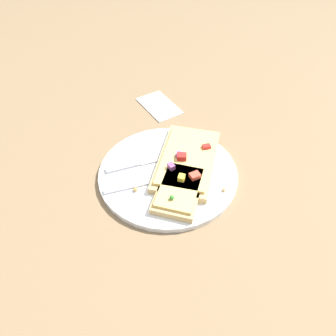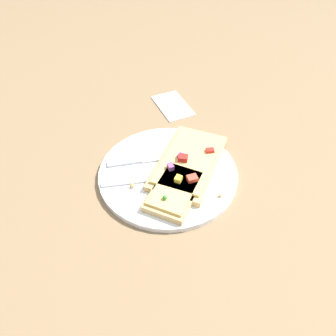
% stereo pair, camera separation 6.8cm
% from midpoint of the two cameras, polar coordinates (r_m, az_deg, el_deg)
% --- Properties ---
extents(ground_plane, '(4.00, 4.00, 0.00)m').
position_cam_midpoint_polar(ground_plane, '(0.70, -2.80, -1.41)').
color(ground_plane, '#7F6647').
extents(plate, '(0.29, 0.29, 0.01)m').
position_cam_midpoint_polar(plate, '(0.70, -2.81, -1.07)').
color(plate, white).
rests_on(plate, ground).
extents(fork, '(0.07, 0.21, 0.01)m').
position_cam_midpoint_polar(fork, '(0.67, -3.84, -2.30)').
color(fork, '#B7B7BC').
rests_on(fork, plate).
extents(knife, '(0.06, 0.19, 0.01)m').
position_cam_midpoint_polar(knife, '(0.71, -7.16, 0.96)').
color(knife, '#B7B7BC').
rests_on(knife, plate).
extents(pizza_slice_main, '(0.23, 0.23, 0.03)m').
position_cam_midpoint_polar(pizza_slice_main, '(0.70, 0.54, 1.32)').
color(pizza_slice_main, tan).
rests_on(pizza_slice_main, plate).
extents(pizza_slice_corner, '(0.15, 0.15, 0.03)m').
position_cam_midpoint_polar(pizza_slice_corner, '(0.64, -0.99, -3.88)').
color(pizza_slice_corner, tan).
rests_on(pizza_slice_corner, plate).
extents(crumb_scatter, '(0.16, 0.16, 0.01)m').
position_cam_midpoint_polar(crumb_scatter, '(0.68, -2.73, -1.28)').
color(crumb_scatter, '#DAAF5D').
rests_on(crumb_scatter, plate).
extents(napkin, '(0.13, 0.08, 0.01)m').
position_cam_midpoint_polar(napkin, '(0.89, -3.77, 10.73)').
color(napkin, white).
rests_on(napkin, ground).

